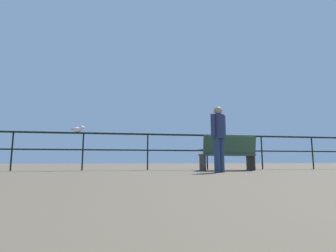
% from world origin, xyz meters
% --- Properties ---
extents(pier_railing, '(18.82, 0.05, 1.10)m').
position_xyz_m(pier_railing, '(0.00, 9.28, 0.81)').
color(pier_railing, black).
rests_on(pier_railing, ground_plane).
extents(bench_near_left, '(1.56, 0.69, 0.97)m').
position_xyz_m(bench_near_left, '(0.34, 8.44, 0.52)').
color(bench_near_left, '#314E38').
rests_on(bench_near_left, ground_plane).
extents(person_by_bench, '(0.45, 0.30, 1.58)m').
position_xyz_m(person_by_bench, '(-0.36, 7.36, 0.91)').
color(person_by_bench, navy).
rests_on(person_by_bench, ground_plane).
extents(seagull_on_rail, '(0.43, 0.20, 0.20)m').
position_xyz_m(seagull_on_rail, '(-3.92, 9.29, 1.19)').
color(seagull_on_rail, silver).
rests_on(seagull_on_rail, pier_railing).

